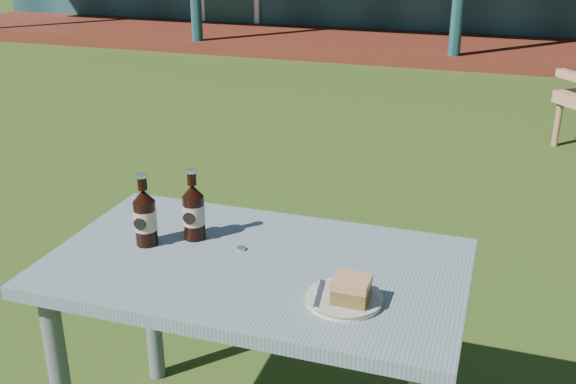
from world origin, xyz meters
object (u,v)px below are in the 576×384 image
(plate, at_px, (344,298))
(cola_bottle_far, at_px, (145,217))
(cola_bottle_near, at_px, (194,211))
(cake_slice, at_px, (351,289))
(cafe_table, at_px, (256,292))

(plate, relative_size, cola_bottle_far, 0.90)
(cola_bottle_near, bearing_deg, cola_bottle_far, -145.37)
(plate, bearing_deg, cola_bottle_near, 157.81)
(cake_slice, height_order, cola_bottle_far, cola_bottle_far)
(plate, height_order, cola_bottle_near, cola_bottle_near)
(cafe_table, bearing_deg, plate, -23.69)
(plate, xyz_separation_m, cola_bottle_far, (-0.65, 0.13, 0.08))
(cola_bottle_near, xyz_separation_m, cola_bottle_far, (-0.12, -0.08, 0.00))
(cake_slice, bearing_deg, cafe_table, 155.81)
(plate, distance_m, cake_slice, 0.04)
(cafe_table, relative_size, cake_slice, 13.04)
(plate, relative_size, cola_bottle_near, 0.90)
(cafe_table, xyz_separation_m, cola_bottle_far, (-0.35, 0.00, 0.19))
(cola_bottle_far, bearing_deg, cafe_table, -0.48)
(cake_slice, bearing_deg, plate, 149.16)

